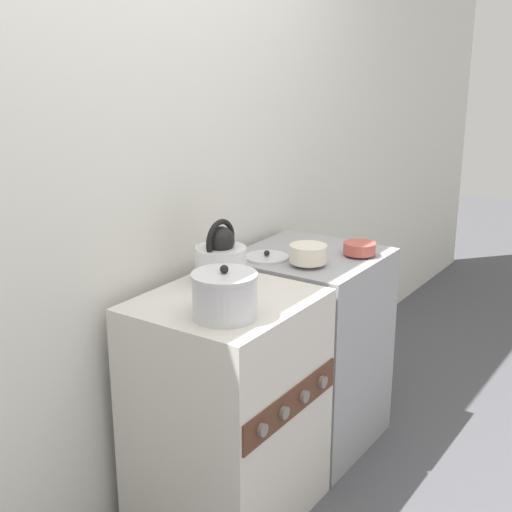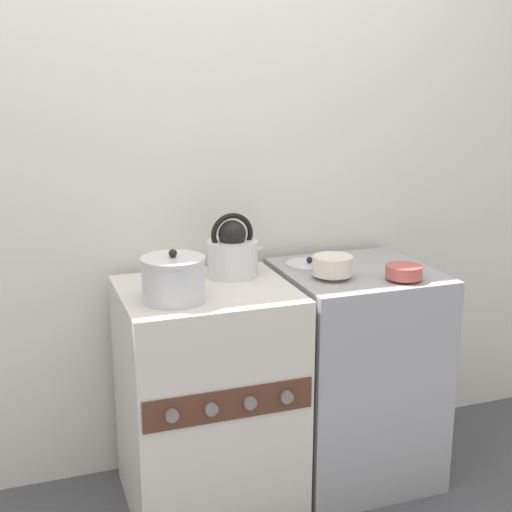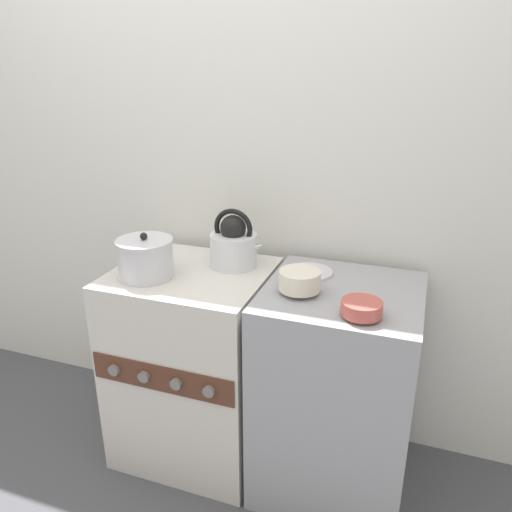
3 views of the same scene
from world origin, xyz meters
The scene contains 8 objects.
wall_back centered at (0.00, 0.63, 1.25)m, with size 7.00×0.06×2.50m.
stove centered at (0.00, 0.27, 0.42)m, with size 0.61×0.57×0.85m.
counter centered at (0.60, 0.28, 0.43)m, with size 0.57×0.56×0.85m.
kettle centered at (0.14, 0.39, 0.94)m, with size 0.23×0.19×0.24m.
cooking_pot centered at (-0.14, 0.17, 0.92)m, with size 0.22×0.22×0.18m.
enamel_bowl centered at (0.46, 0.21, 0.90)m, with size 0.15×0.15×0.08m.
small_ceramic_bowl centered at (0.69, 0.10, 0.89)m, with size 0.13×0.13×0.06m.
loose_pot_lid centered at (0.45, 0.40, 0.86)m, with size 0.18×0.18×0.03m.
Camera 1 is at (-1.86, -1.11, 1.72)m, focal length 50.00 mm.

